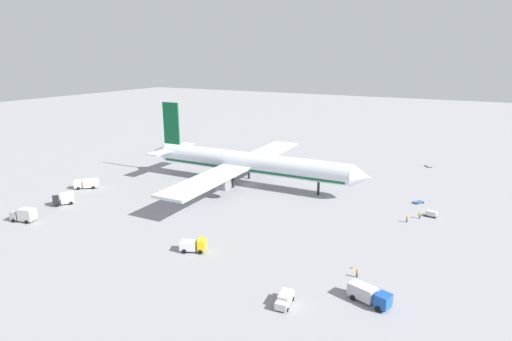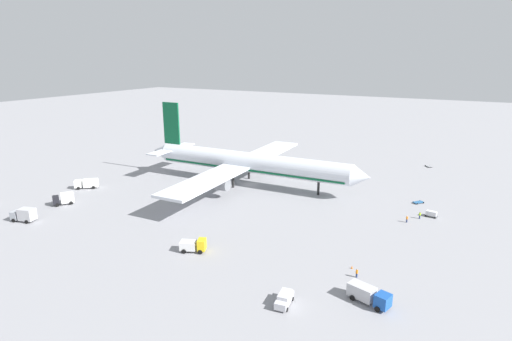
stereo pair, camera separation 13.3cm
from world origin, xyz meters
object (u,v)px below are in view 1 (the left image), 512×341
baggage_cart_2 (418,202)px  traffic_cone_0 (352,267)px  service_truck_1 (24,215)px  baggage_cart_1 (431,214)px  service_van (285,299)px  ground_worker_2 (420,215)px  ground_worker_0 (357,273)px  traffic_cone_1 (258,153)px  ground_worker_1 (407,219)px  service_truck_2 (87,183)px  baggage_cart_0 (428,166)px  service_truck_4 (64,198)px  service_truck_0 (194,245)px  service_truck_3 (369,294)px  airliner (246,163)px

baggage_cart_2 → traffic_cone_0: (-5.83, -42.48, 0.01)m
service_truck_1 → baggage_cart_1: service_truck_1 is taller
service_van → baggage_cart_1: size_ratio=1.39×
traffic_cone_0 → ground_worker_2: bearing=76.4°
traffic_cone_0 → ground_worker_0: bearing=-59.4°
baggage_cart_1 → traffic_cone_1: 78.45m
ground_worker_1 → traffic_cone_1: bearing=144.4°
service_truck_2 → baggage_cart_0: bearing=40.8°
ground_worker_0 → traffic_cone_0: 3.15m
traffic_cone_0 → baggage_cart_2: bearing=82.2°
service_truck_1 → baggage_cart_2: bearing=35.7°
service_truck_4 → ground_worker_1: size_ratio=3.27×
service_truck_4 → service_van: bearing=-11.0°
service_van → service_truck_0: bearing=161.3°
service_truck_3 → traffic_cone_0: size_ratio=12.98×
service_truck_0 → service_van: 24.66m
ground_worker_0 → ground_worker_1: (3.67, 30.03, 0.02)m
service_truck_3 → baggage_cart_2: 51.93m
airliner → service_truck_3: size_ratio=10.14×
service_truck_3 → baggage_cart_0: service_truck_3 is taller
service_truck_2 → baggage_cart_1: service_truck_2 is taller
service_truck_0 → service_truck_4: service_truck_4 is taller
service_truck_2 → baggage_cart_2: service_truck_2 is taller
baggage_cart_2 → service_truck_4: bearing=-151.0°
service_van → ground_worker_0: (7.74, 13.46, -0.22)m
service_van → baggage_cart_0: 99.88m
baggage_cart_0 → ground_worker_2: (3.76, -51.98, 0.58)m
service_truck_1 → service_truck_3: bearing=3.7°
service_truck_4 → ground_worker_0: size_ratio=3.33×
baggage_cart_0 → baggage_cart_1: baggage_cart_1 is taller
baggage_cart_0 → baggage_cart_2: same height
ground_worker_1 → ground_worker_0: bearing=-97.0°
service_truck_3 → baggage_cart_1: service_truck_3 is taller
airliner → service_truck_3: bearing=-43.3°
service_truck_0 → service_truck_2: size_ratio=0.86×
airliner → traffic_cone_0: (42.65, -35.67, -6.36)m
service_truck_2 → baggage_cart_1: bearing=14.9°
traffic_cone_0 → baggage_cart_0: bearing=87.4°
baggage_cart_0 → traffic_cone_0: traffic_cone_0 is taller
airliner → service_truck_1: (-31.11, -50.28, -4.96)m
ground_worker_0 → ground_worker_2: ground_worker_2 is taller
airliner → traffic_cone_1: 40.72m
service_truck_0 → ground_worker_2: bearing=46.8°
service_truck_3 → ground_worker_0: service_truck_3 is taller
service_van → ground_worker_2: bearing=73.8°
service_truck_2 → ground_worker_2: 91.71m
ground_worker_0 → ground_worker_2: 34.46m
baggage_cart_1 → traffic_cone_1: (-68.09, 38.96, -0.51)m
service_truck_0 → baggage_cart_2: service_truck_0 is taller
ground_worker_0 → traffic_cone_0: bearing=120.6°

